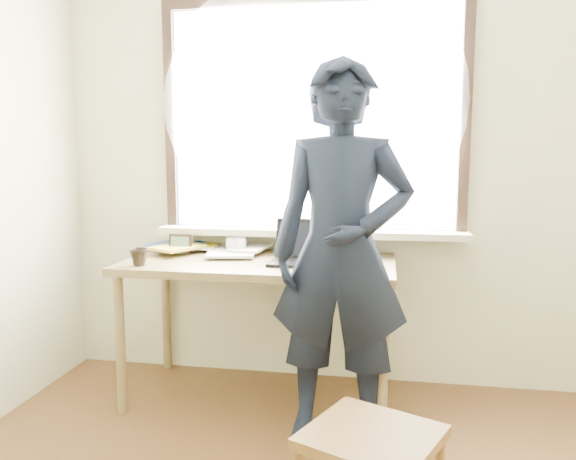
% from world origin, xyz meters
% --- Properties ---
extents(room_shell, '(3.52, 4.02, 2.61)m').
position_xyz_m(room_shell, '(-0.02, 0.20, 1.64)').
color(room_shell, beige).
rests_on(room_shell, ground).
extents(desk, '(1.50, 0.75, 0.80)m').
position_xyz_m(desk, '(-0.45, 1.63, 0.72)').
color(desk, olive).
rests_on(desk, ground).
extents(laptop, '(0.35, 0.29, 0.23)m').
position_xyz_m(laptop, '(-0.19, 1.60, 0.86)').
color(laptop, black).
rests_on(laptop, desk).
extents(mug_white, '(0.17, 0.17, 0.10)m').
position_xyz_m(mug_white, '(-0.62, 1.79, 0.85)').
color(mug_white, white).
rests_on(mug_white, desk).
extents(mug_dark, '(0.13, 0.13, 0.09)m').
position_xyz_m(mug_dark, '(-1.05, 1.37, 0.85)').
color(mug_dark, black).
rests_on(mug_dark, desk).
extents(mouse, '(0.08, 0.06, 0.03)m').
position_xyz_m(mouse, '(0.06, 1.53, 0.82)').
color(mouse, black).
rests_on(mouse, desk).
extents(desk_clutter, '(0.65, 0.51, 0.05)m').
position_xyz_m(desk_clutter, '(-0.88, 1.83, 0.83)').
color(desk_clutter, white).
rests_on(desk_clutter, desk).
extents(book_a, '(0.26, 0.29, 0.02)m').
position_xyz_m(book_a, '(-0.81, 1.80, 0.82)').
color(book_a, white).
rests_on(book_a, desk).
extents(book_b, '(0.25, 0.28, 0.02)m').
position_xyz_m(book_b, '(-0.01, 1.85, 0.81)').
color(book_b, white).
rests_on(book_b, desk).
extents(picture_frame, '(0.14, 0.02, 0.11)m').
position_xyz_m(picture_frame, '(-0.95, 1.73, 0.86)').
color(picture_frame, black).
rests_on(picture_frame, desk).
extents(work_chair, '(0.56, 0.55, 0.44)m').
position_xyz_m(work_chair, '(0.22, 0.47, 0.37)').
color(work_chair, brown).
rests_on(work_chair, ground).
extents(person, '(0.68, 0.45, 1.85)m').
position_xyz_m(person, '(0.04, 1.27, 0.92)').
color(person, black).
rests_on(person, ground).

